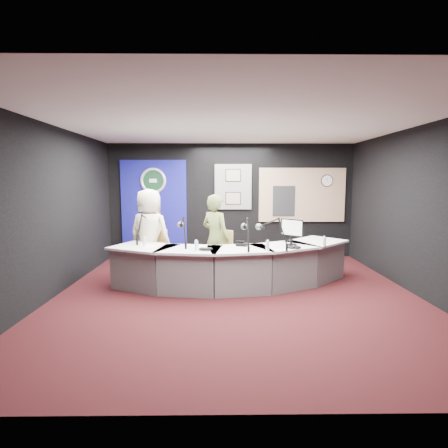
{
  "coord_description": "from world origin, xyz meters",
  "views": [
    {
      "loc": [
        -0.28,
        -5.63,
        1.9
      ],
      "look_at": [
        -0.2,
        0.8,
        1.1
      ],
      "focal_mm": 28.0,
      "sensor_mm": 36.0,
      "label": 1
    }
  ],
  "objects_px": {
    "armchair_left": "(150,253)",
    "person_man": "(150,234)",
    "person_woman": "(216,238)",
    "broadcast_desk": "(232,265)",
    "armchair_right": "(216,254)"
  },
  "relations": [
    {
      "from": "armchair_left",
      "to": "person_man",
      "type": "xyz_separation_m",
      "value": [
        0.0,
        0.0,
        0.38
      ]
    },
    {
      "from": "armchair_left",
      "to": "person_woman",
      "type": "distance_m",
      "value": 1.33
    },
    {
      "from": "broadcast_desk",
      "to": "armchair_right",
      "type": "xyz_separation_m",
      "value": [
        -0.31,
        0.32,
        0.14
      ]
    },
    {
      "from": "person_man",
      "to": "person_woman",
      "type": "height_order",
      "value": "person_man"
    },
    {
      "from": "broadcast_desk",
      "to": "person_woman",
      "type": "relative_size",
      "value": 2.73
    },
    {
      "from": "armchair_right",
      "to": "armchair_left",
      "type": "bearing_deg",
      "value": -153.0
    },
    {
      "from": "armchair_left",
      "to": "broadcast_desk",
      "type": "bearing_deg",
      "value": 17.14
    },
    {
      "from": "armchair_left",
      "to": "armchair_right",
      "type": "height_order",
      "value": "armchair_right"
    },
    {
      "from": "broadcast_desk",
      "to": "person_woman",
      "type": "distance_m",
      "value": 0.63
    },
    {
      "from": "armchair_right",
      "to": "person_woman",
      "type": "xyz_separation_m",
      "value": [
        0.0,
        0.0,
        0.3
      ]
    },
    {
      "from": "broadcast_desk",
      "to": "armchair_left",
      "type": "relative_size",
      "value": 4.53
    },
    {
      "from": "broadcast_desk",
      "to": "person_man",
      "type": "relative_size",
      "value": 2.58
    },
    {
      "from": "person_man",
      "to": "person_woman",
      "type": "xyz_separation_m",
      "value": [
        1.28,
        -0.17,
        -0.05
      ]
    },
    {
      "from": "armchair_left",
      "to": "armchair_right",
      "type": "distance_m",
      "value": 1.29
    },
    {
      "from": "broadcast_desk",
      "to": "person_woman",
      "type": "xyz_separation_m",
      "value": [
        -0.31,
        0.32,
        0.45
      ]
    }
  ]
}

